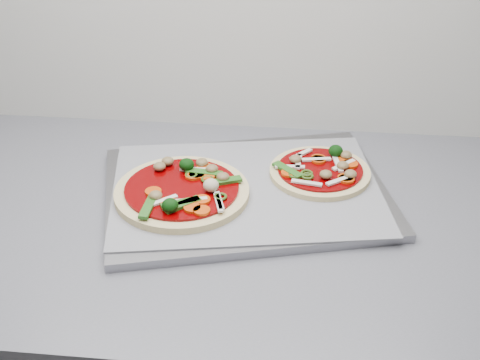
# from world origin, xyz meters

# --- Properties ---
(countertop) EXTENTS (3.60, 0.60, 0.04)m
(countertop) POSITION_xyz_m (0.00, 1.30, 0.88)
(countertop) COLOR slate
(countertop) RESTS_ON base_cabinet
(baking_tray) EXTENTS (0.50, 0.42, 0.01)m
(baking_tray) POSITION_xyz_m (0.01, 1.36, 0.91)
(baking_tray) COLOR gray
(baking_tray) RESTS_ON countertop
(parchment) EXTENTS (0.46, 0.37, 0.00)m
(parchment) POSITION_xyz_m (0.01, 1.36, 0.92)
(parchment) COLOR gray
(parchment) RESTS_ON baking_tray
(pizza_left) EXTENTS (0.26, 0.26, 0.04)m
(pizza_left) POSITION_xyz_m (-0.09, 1.32, 0.93)
(pizza_left) COLOR #E3CE89
(pizza_left) RESTS_ON parchment
(pizza_right) EXTENTS (0.21, 0.21, 0.03)m
(pizza_right) POSITION_xyz_m (0.12, 1.41, 0.92)
(pizza_right) COLOR #E3CE89
(pizza_right) RESTS_ON parchment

